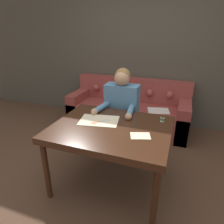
# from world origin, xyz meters

# --- Properties ---
(ground_plane) EXTENTS (16.00, 16.00, 0.00)m
(ground_plane) POSITION_xyz_m (0.00, 0.00, 0.00)
(ground_plane) COLOR #4C3323
(wall_back) EXTENTS (8.00, 0.06, 2.60)m
(wall_back) POSITION_xyz_m (0.00, 1.95, 1.30)
(wall_back) COLOR #474238
(wall_back) RESTS_ON ground_plane
(dining_table) EXTENTS (1.24, 0.98, 0.75)m
(dining_table) POSITION_xyz_m (0.10, -0.00, 0.68)
(dining_table) COLOR #381E11
(dining_table) RESTS_ON ground_plane
(couch) EXTENTS (2.13, 0.81, 0.86)m
(couch) POSITION_xyz_m (-0.13, 1.55, 0.31)
(couch) COLOR brown
(couch) RESTS_ON ground_plane
(person) EXTENTS (0.51, 0.62, 1.25)m
(person) POSITION_xyz_m (0.01, 0.65, 0.64)
(person) COLOR #33281E
(person) RESTS_ON ground_plane
(pattern_paper_main) EXTENTS (0.48, 0.38, 0.00)m
(pattern_paper_main) POSITION_xyz_m (-0.07, 0.09, 0.75)
(pattern_paper_main) COLOR beige
(pattern_paper_main) RESTS_ON dining_table
(pattern_paper_offcut) EXTENTS (0.23, 0.19, 0.00)m
(pattern_paper_offcut) POSITION_xyz_m (0.44, -0.10, 0.75)
(pattern_paper_offcut) COLOR beige
(pattern_paper_offcut) RESTS_ON dining_table
(scissors) EXTENTS (0.19, 0.19, 0.01)m
(scissors) POSITION_xyz_m (-0.07, 0.03, 0.75)
(scissors) COLOR silver
(scissors) RESTS_ON dining_table
(thread_spool) EXTENTS (0.04, 0.04, 0.05)m
(thread_spool) POSITION_xyz_m (0.60, 0.31, 0.77)
(thread_spool) COLOR #338C4C
(thread_spool) RESTS_ON dining_table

